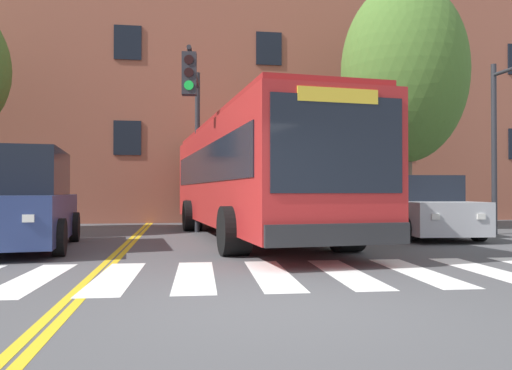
{
  "coord_description": "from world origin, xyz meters",
  "views": [
    {
      "loc": [
        -1.06,
        -5.6,
        1.3
      ],
      "look_at": [
        0.89,
        7.36,
        1.47
      ],
      "focal_mm": 35.0,
      "sensor_mm": 36.0,
      "label": 1
    }
  ],
  "objects_px": {
    "city_bus": "(249,174)",
    "car_silver_far_lane": "(420,209)",
    "traffic_light_overhead": "(194,114)",
    "street_tree_curbside_large": "(404,73)",
    "car_navy_near_lane": "(20,202)"
  },
  "relations": [
    {
      "from": "car_silver_far_lane",
      "to": "traffic_light_overhead",
      "type": "distance_m",
      "value": 6.98
    },
    {
      "from": "city_bus",
      "to": "car_silver_far_lane",
      "type": "bearing_deg",
      "value": -6.18
    },
    {
      "from": "street_tree_curbside_large",
      "to": "city_bus",
      "type": "bearing_deg",
      "value": -155.88
    },
    {
      "from": "car_navy_near_lane",
      "to": "car_silver_far_lane",
      "type": "height_order",
      "value": "car_navy_near_lane"
    },
    {
      "from": "car_navy_near_lane",
      "to": "city_bus",
      "type": "bearing_deg",
      "value": 20.91
    },
    {
      "from": "city_bus",
      "to": "traffic_light_overhead",
      "type": "bearing_deg",
      "value": 173.64
    },
    {
      "from": "car_silver_far_lane",
      "to": "traffic_light_overhead",
      "type": "xyz_separation_m",
      "value": [
        -6.41,
        0.7,
        2.68
      ]
    },
    {
      "from": "car_silver_far_lane",
      "to": "street_tree_curbside_large",
      "type": "bearing_deg",
      "value": 72.35
    },
    {
      "from": "car_navy_near_lane",
      "to": "traffic_light_overhead",
      "type": "relative_size",
      "value": 1.0
    },
    {
      "from": "city_bus",
      "to": "car_silver_far_lane",
      "type": "distance_m",
      "value": 5.01
    },
    {
      "from": "traffic_light_overhead",
      "to": "street_tree_curbside_large",
      "type": "bearing_deg",
      "value": 18.41
    },
    {
      "from": "car_silver_far_lane",
      "to": "traffic_light_overhead",
      "type": "bearing_deg",
      "value": 173.78
    },
    {
      "from": "car_navy_near_lane",
      "to": "traffic_light_overhead",
      "type": "height_order",
      "value": "traffic_light_overhead"
    },
    {
      "from": "city_bus",
      "to": "traffic_light_overhead",
      "type": "height_order",
      "value": "traffic_light_overhead"
    },
    {
      "from": "car_silver_far_lane",
      "to": "street_tree_curbside_large",
      "type": "distance_m",
      "value": 5.75
    }
  ]
}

